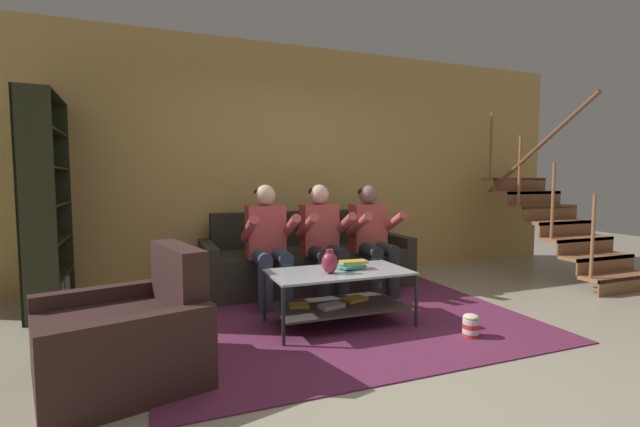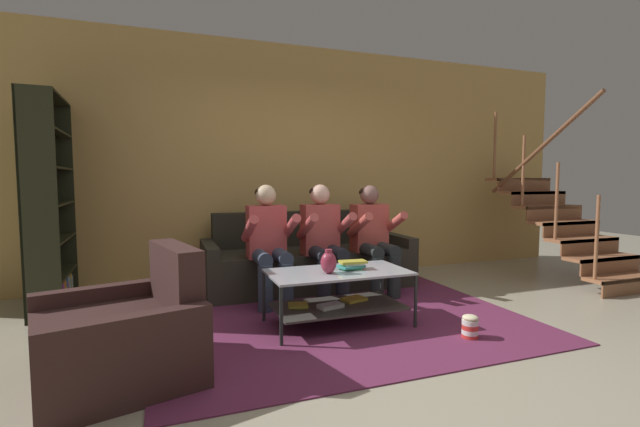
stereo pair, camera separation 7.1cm
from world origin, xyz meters
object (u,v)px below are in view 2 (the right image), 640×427
object	(u,v)px
vase	(329,262)
book_stack	(351,265)
coffee_table	(338,289)
popcorn_tub	(470,327)
couch	(308,262)
person_seated_left	(269,239)
person_seated_middle	(324,236)
bookshelf	(46,228)
person_seated_right	(374,234)
armchair	(124,337)

from	to	relation	value
vase	book_stack	size ratio (longest dim) A/B	0.77
coffee_table	popcorn_tub	size ratio (longest dim) A/B	6.23
couch	person_seated_left	distance (m)	0.86
couch	person_seated_middle	distance (m)	0.63
bookshelf	vase	bearing A→B (deg)	-31.68
coffee_table	vase	xyz separation A→B (m)	(-0.11, -0.06, 0.25)
bookshelf	person_seated_right	bearing A→B (deg)	-9.54
couch	book_stack	bearing A→B (deg)	-91.97
couch	coffee_table	world-z (taller)	couch
person_seated_right	bookshelf	size ratio (longest dim) A/B	0.58
person_seated_right	book_stack	bearing A→B (deg)	-128.01
person_seated_left	armchair	world-z (taller)	person_seated_left
armchair	popcorn_tub	distance (m)	2.49
coffee_table	bookshelf	distance (m)	2.82
coffee_table	bookshelf	size ratio (longest dim) A/B	0.58
book_stack	person_seated_middle	bearing A→B (deg)	86.77
coffee_table	book_stack	world-z (taller)	book_stack
person_seated_right	armchair	xyz separation A→B (m)	(-2.39, -1.28, -0.38)
vase	popcorn_tub	bearing A→B (deg)	-31.52
couch	popcorn_tub	bearing A→B (deg)	-71.52
person_seated_left	coffee_table	distance (m)	0.98
couch	person_seated_right	distance (m)	0.85
vase	bookshelf	size ratio (longest dim) A/B	0.10
vase	bookshelf	xyz separation A→B (m)	(-2.31, 1.43, 0.22)
person_seated_left	armchair	size ratio (longest dim) A/B	1.07
person_seated_right	person_seated_left	bearing A→B (deg)	179.95
person_seated_right	vase	size ratio (longest dim) A/B	5.90
book_stack	armchair	distance (m)	1.84
person_seated_middle	popcorn_tub	distance (m)	1.72
person_seated_right	bookshelf	distance (m)	3.24
book_stack	popcorn_tub	distance (m)	1.06
person_seated_right	armchair	distance (m)	2.74
couch	armchair	size ratio (longest dim) A/B	2.13
person_seated_left	vase	world-z (taller)	person_seated_left
person_seated_left	person_seated_right	size ratio (longest dim) A/B	1.01
vase	popcorn_tub	size ratio (longest dim) A/B	1.05
person_seated_middle	book_stack	world-z (taller)	person_seated_middle
armchair	book_stack	bearing A→B (deg)	15.19
book_stack	person_seated_right	bearing A→B (deg)	51.99
coffee_table	armchair	size ratio (longest dim) A/B	1.07
person_seated_middle	popcorn_tub	bearing A→B (deg)	-65.79
person_seated_middle	armchair	distance (m)	2.25
person_seated_middle	bookshelf	bearing A→B (deg)	168.40
person_seated_left	bookshelf	size ratio (longest dim) A/B	0.59
person_seated_left	bookshelf	bearing A→B (deg)	165.18
book_stack	bookshelf	bearing A→B (deg)	152.37
vase	popcorn_tub	xyz separation A→B (m)	(0.96, -0.59, -0.47)
person_seated_middle	popcorn_tub	world-z (taller)	person_seated_middle
person_seated_right	popcorn_tub	distance (m)	1.58
person_seated_middle	vase	world-z (taller)	person_seated_middle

